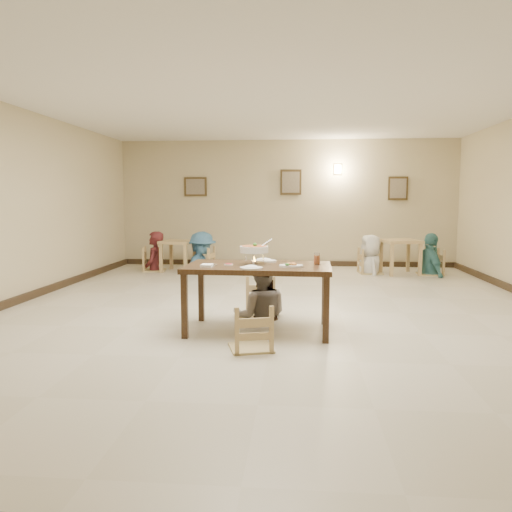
# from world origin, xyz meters

# --- Properties ---
(floor) EXTENTS (10.00, 10.00, 0.00)m
(floor) POSITION_xyz_m (0.00, 0.00, 0.00)
(floor) COLOR beige
(floor) RESTS_ON ground
(ceiling) EXTENTS (10.00, 10.00, 0.00)m
(ceiling) POSITION_xyz_m (0.00, 0.00, 3.00)
(ceiling) COLOR silver
(ceiling) RESTS_ON wall_back
(wall_back) EXTENTS (10.00, 0.00, 10.00)m
(wall_back) POSITION_xyz_m (0.00, 5.00, 1.50)
(wall_back) COLOR #C8B891
(wall_back) RESTS_ON floor
(wall_front) EXTENTS (10.00, 0.00, 10.00)m
(wall_front) POSITION_xyz_m (0.00, -5.00, 1.50)
(wall_front) COLOR #C8B891
(wall_front) RESTS_ON floor
(wall_left) EXTENTS (0.00, 10.00, 10.00)m
(wall_left) POSITION_xyz_m (-4.00, 0.00, 1.50)
(wall_left) COLOR #C8B891
(wall_left) RESTS_ON floor
(baseboard_back) EXTENTS (8.00, 0.06, 0.12)m
(baseboard_back) POSITION_xyz_m (0.00, 4.97, 0.06)
(baseboard_back) COLOR #302316
(baseboard_back) RESTS_ON floor
(baseboard_left) EXTENTS (0.06, 10.00, 0.12)m
(baseboard_left) POSITION_xyz_m (-3.97, 0.00, 0.06)
(baseboard_left) COLOR #302316
(baseboard_left) RESTS_ON floor
(picture_a) EXTENTS (0.55, 0.04, 0.45)m
(picture_a) POSITION_xyz_m (-2.20, 4.96, 1.90)
(picture_a) COLOR #3B2C16
(picture_a) RESTS_ON wall_back
(picture_b) EXTENTS (0.50, 0.04, 0.60)m
(picture_b) POSITION_xyz_m (0.10, 4.96, 2.00)
(picture_b) COLOR #3B2C16
(picture_b) RESTS_ON wall_back
(picture_c) EXTENTS (0.45, 0.04, 0.55)m
(picture_c) POSITION_xyz_m (2.60, 4.96, 1.85)
(picture_c) COLOR #3B2C16
(picture_c) RESTS_ON wall_back
(wall_sconce) EXTENTS (0.16, 0.05, 0.22)m
(wall_sconce) POSITION_xyz_m (1.20, 4.96, 2.30)
(wall_sconce) COLOR #FFD88C
(wall_sconce) RESTS_ON wall_back
(main_table) EXTENTS (1.75, 1.02, 0.81)m
(main_table) POSITION_xyz_m (-0.18, -1.13, 0.72)
(main_table) COLOR #3B2616
(main_table) RESTS_ON floor
(chair_far) EXTENTS (0.45, 0.45, 0.95)m
(chair_far) POSITION_xyz_m (-0.23, -0.35, 0.48)
(chair_far) COLOR tan
(chair_far) RESTS_ON floor
(chair_near) EXTENTS (0.44, 0.44, 0.93)m
(chair_near) POSITION_xyz_m (-0.20, -1.87, 0.46)
(chair_near) COLOR tan
(chair_near) RESTS_ON floor
(main_diner) EXTENTS (0.80, 0.64, 1.57)m
(main_diner) POSITION_xyz_m (-0.20, -0.41, 0.78)
(main_diner) COLOR gray
(main_diner) RESTS_ON floor
(curry_warmer) EXTENTS (0.39, 0.34, 0.31)m
(curry_warmer) POSITION_xyz_m (-0.23, -1.09, 0.99)
(curry_warmer) COLOR silver
(curry_warmer) RESTS_ON main_table
(rice_plate_far) EXTENTS (0.32, 0.32, 0.07)m
(rice_plate_far) POSITION_xyz_m (-0.13, -0.84, 0.82)
(rice_plate_far) COLOR white
(rice_plate_far) RESTS_ON main_table
(rice_plate_near) EXTENTS (0.26, 0.26, 0.06)m
(rice_plate_near) POSITION_xyz_m (-0.23, -1.48, 0.82)
(rice_plate_near) COLOR white
(rice_plate_near) RESTS_ON main_table
(fried_plate) EXTENTS (0.28, 0.28, 0.06)m
(fried_plate) POSITION_xyz_m (0.22, -1.28, 0.83)
(fried_plate) COLOR white
(fried_plate) RESTS_ON main_table
(chili_dish) EXTENTS (0.11, 0.11, 0.02)m
(chili_dish) POSITION_xyz_m (-0.53, -1.20, 0.82)
(chili_dish) COLOR white
(chili_dish) RESTS_ON main_table
(napkin_cutlery) EXTENTS (0.16, 0.26, 0.03)m
(napkin_cutlery) POSITION_xyz_m (-0.76, -1.35, 0.82)
(napkin_cutlery) COLOR white
(napkin_cutlery) RESTS_ON main_table
(drink_glass) EXTENTS (0.07, 0.07, 0.14)m
(drink_glass) POSITION_xyz_m (0.52, -1.03, 0.87)
(drink_glass) COLOR white
(drink_glass) RESTS_ON main_table
(bg_table_left) EXTENTS (0.78, 0.78, 0.69)m
(bg_table_left) POSITION_xyz_m (-2.37, 3.79, 0.55)
(bg_table_left) COLOR tan
(bg_table_left) RESTS_ON floor
(bg_table_right) EXTENTS (0.87, 0.87, 0.74)m
(bg_table_right) POSITION_xyz_m (2.47, 3.80, 0.60)
(bg_table_right) COLOR tan
(bg_table_right) RESTS_ON floor
(bg_chair_ll) EXTENTS (0.48, 0.48, 1.03)m
(bg_chair_ll) POSITION_xyz_m (-2.91, 3.80, 0.51)
(bg_chair_ll) COLOR tan
(bg_chair_ll) RESTS_ON floor
(bg_chair_lr) EXTENTS (0.49, 0.49, 1.04)m
(bg_chair_lr) POSITION_xyz_m (-1.82, 3.73, 0.52)
(bg_chair_lr) COLOR tan
(bg_chair_lr) RESTS_ON floor
(bg_chair_rl) EXTENTS (0.48, 0.48, 1.02)m
(bg_chair_rl) POSITION_xyz_m (1.85, 3.84, 0.51)
(bg_chair_rl) COLOR tan
(bg_chair_rl) RESTS_ON floor
(bg_chair_rr) EXTENTS (0.48, 0.48, 1.03)m
(bg_chair_rr) POSITION_xyz_m (3.09, 3.76, 0.51)
(bg_chair_rr) COLOR tan
(bg_chair_rr) RESTS_ON floor
(bg_diner_a) EXTENTS (0.45, 0.66, 1.77)m
(bg_diner_a) POSITION_xyz_m (-2.91, 3.80, 0.88)
(bg_diner_a) COLOR #531C20
(bg_diner_a) RESTS_ON floor
(bg_diner_b) EXTENTS (0.98, 1.30, 1.78)m
(bg_diner_b) POSITION_xyz_m (-1.82, 3.73, 0.89)
(bg_diner_b) COLOR teal
(bg_diner_b) RESTS_ON floor
(bg_diner_c) EXTENTS (0.65, 0.89, 1.68)m
(bg_diner_c) POSITION_xyz_m (1.85, 3.84, 0.84)
(bg_diner_c) COLOR silver
(bg_diner_c) RESTS_ON floor
(bg_diner_d) EXTENTS (0.63, 1.11, 1.78)m
(bg_diner_d) POSITION_xyz_m (3.09, 3.76, 0.89)
(bg_diner_d) COLOR teal
(bg_diner_d) RESTS_ON floor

